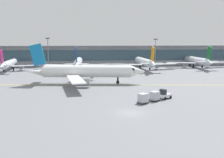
{
  "coord_description": "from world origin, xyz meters",
  "views": [
    {
      "loc": [
        -7.13,
        -41.23,
        12.28
      ],
      "look_at": [
        -1.26,
        18.61,
        3.0
      ],
      "focal_mm": 40.89,
      "sensor_mm": 36.0,
      "label": 1
    }
  ],
  "objects_px": {
    "cargo_dolly_lead": "(155,96)",
    "gate_airplane_1": "(9,64)",
    "apron_light_mast_2": "(155,51)",
    "taxiing_regional_jet": "(86,72)",
    "gate_airplane_3": "(144,62)",
    "apron_light_mast_1": "(48,51)",
    "gate_airplane_2": "(78,63)",
    "baggage_tug": "(165,95)",
    "cargo_dolly_trailing": "(143,98)",
    "gate_airplane_4": "(197,61)"
  },
  "relations": [
    {
      "from": "gate_airplane_2",
      "to": "baggage_tug",
      "type": "bearing_deg",
      "value": -159.08
    },
    {
      "from": "gate_airplane_2",
      "to": "gate_airplane_3",
      "type": "distance_m",
      "value": 27.49
    },
    {
      "from": "baggage_tug",
      "to": "cargo_dolly_trailing",
      "type": "xyz_separation_m",
      "value": [
        -5.36,
        -3.36,
        0.16
      ]
    },
    {
      "from": "baggage_tug",
      "to": "apron_light_mast_2",
      "type": "bearing_deg",
      "value": 44.43
    },
    {
      "from": "gate_airplane_3",
      "to": "gate_airplane_4",
      "type": "relative_size",
      "value": 1.0
    },
    {
      "from": "gate_airplane_3",
      "to": "gate_airplane_4",
      "type": "distance_m",
      "value": 25.58
    },
    {
      "from": "gate_airplane_1",
      "to": "cargo_dolly_lead",
      "type": "height_order",
      "value": "gate_airplane_1"
    },
    {
      "from": "gate_airplane_4",
      "to": "apron_light_mast_2",
      "type": "height_order",
      "value": "apron_light_mast_2"
    },
    {
      "from": "gate_airplane_4",
      "to": "cargo_dolly_trailing",
      "type": "xyz_separation_m",
      "value": [
        -38.15,
        -62.05,
        -1.94
      ]
    },
    {
      "from": "gate_airplane_2",
      "to": "apron_light_mast_1",
      "type": "height_order",
      "value": "apron_light_mast_1"
    },
    {
      "from": "apron_light_mast_1",
      "to": "gate_airplane_4",
      "type": "bearing_deg",
      "value": -7.88
    },
    {
      "from": "gate_airplane_3",
      "to": "apron_light_mast_1",
      "type": "height_order",
      "value": "apron_light_mast_1"
    },
    {
      "from": "cargo_dolly_lead",
      "to": "cargo_dolly_trailing",
      "type": "relative_size",
      "value": 1.0
    },
    {
      "from": "gate_airplane_1",
      "to": "cargo_dolly_trailing",
      "type": "bearing_deg",
      "value": -148.09
    },
    {
      "from": "gate_airplane_4",
      "to": "baggage_tug",
      "type": "height_order",
      "value": "gate_airplane_4"
    },
    {
      "from": "gate_airplane_1",
      "to": "cargo_dolly_trailing",
      "type": "height_order",
      "value": "gate_airplane_1"
    },
    {
      "from": "cargo_dolly_lead",
      "to": "apron_light_mast_2",
      "type": "distance_m",
      "value": 72.26
    },
    {
      "from": "gate_airplane_4",
      "to": "gate_airplane_3",
      "type": "bearing_deg",
      "value": 103.02
    },
    {
      "from": "gate_airplane_4",
      "to": "apron_light_mast_2",
      "type": "relative_size",
      "value": 2.36
    },
    {
      "from": "gate_airplane_3",
      "to": "apron_light_mast_1",
      "type": "xyz_separation_m",
      "value": [
        -41.44,
        14.43,
        4.28
      ]
    },
    {
      "from": "baggage_tug",
      "to": "cargo_dolly_lead",
      "type": "height_order",
      "value": "baggage_tug"
    },
    {
      "from": "taxiing_regional_jet",
      "to": "cargo_dolly_lead",
      "type": "bearing_deg",
      "value": -51.55
    },
    {
      "from": "taxiing_regional_jet",
      "to": "gate_airplane_3",
      "type": "bearing_deg",
      "value": 59.99
    },
    {
      "from": "gate_airplane_2",
      "to": "gate_airplane_4",
      "type": "xyz_separation_m",
      "value": [
        52.53,
        5.24,
        0.0
      ]
    },
    {
      "from": "baggage_tug",
      "to": "apron_light_mast_1",
      "type": "xyz_separation_m",
      "value": [
        -33.69,
        67.89,
        6.38
      ]
    },
    {
      "from": "gate_airplane_2",
      "to": "cargo_dolly_trailing",
      "type": "relative_size",
      "value": 11.43
    },
    {
      "from": "taxiing_regional_jet",
      "to": "gate_airplane_1",
      "type": "bearing_deg",
      "value": 138.83
    },
    {
      "from": "apron_light_mast_1",
      "to": "cargo_dolly_lead",
      "type": "bearing_deg",
      "value": -65.89
    },
    {
      "from": "baggage_tug",
      "to": "apron_light_mast_2",
      "type": "relative_size",
      "value": 0.23
    },
    {
      "from": "gate_airplane_1",
      "to": "gate_airplane_2",
      "type": "distance_m",
      "value": 27.48
    },
    {
      "from": "cargo_dolly_trailing",
      "to": "apron_light_mast_1",
      "type": "relative_size",
      "value": 0.2
    },
    {
      "from": "gate_airplane_1",
      "to": "apron_light_mast_1",
      "type": "bearing_deg",
      "value": -48.75
    },
    {
      "from": "gate_airplane_1",
      "to": "gate_airplane_4",
      "type": "height_order",
      "value": "gate_airplane_4"
    },
    {
      "from": "taxiing_regional_jet",
      "to": "cargo_dolly_trailing",
      "type": "bearing_deg",
      "value": -58.67
    },
    {
      "from": "cargo_dolly_trailing",
      "to": "gate_airplane_3",
      "type": "bearing_deg",
      "value": 44.91
    },
    {
      "from": "gate_airplane_1",
      "to": "apron_light_mast_1",
      "type": "height_order",
      "value": "apron_light_mast_1"
    },
    {
      "from": "gate_airplane_1",
      "to": "cargo_dolly_lead",
      "type": "distance_m",
      "value": 71.49
    },
    {
      "from": "gate_airplane_1",
      "to": "gate_airplane_2",
      "type": "xyz_separation_m",
      "value": [
        27.46,
        -0.76,
        0.31
      ]
    },
    {
      "from": "gate_airplane_4",
      "to": "taxiing_regional_jet",
      "type": "height_order",
      "value": "taxiing_regional_jet"
    },
    {
      "from": "gate_airplane_3",
      "to": "cargo_dolly_lead",
      "type": "relative_size",
      "value": 11.44
    },
    {
      "from": "gate_airplane_2",
      "to": "taxiing_regional_jet",
      "type": "distance_m",
      "value": 33.01
    },
    {
      "from": "apron_light_mast_2",
      "to": "apron_light_mast_1",
      "type": "bearing_deg",
      "value": 179.99
    },
    {
      "from": "gate_airplane_3",
      "to": "gate_airplane_4",
      "type": "xyz_separation_m",
      "value": [
        25.04,
        5.23,
        0.0
      ]
    },
    {
      "from": "gate_airplane_1",
      "to": "gate_airplane_2",
      "type": "bearing_deg",
      "value": -95.68
    },
    {
      "from": "cargo_dolly_lead",
      "to": "baggage_tug",
      "type": "bearing_deg",
      "value": -0.0
    },
    {
      "from": "gate_airplane_1",
      "to": "apron_light_mast_2",
      "type": "relative_size",
      "value": 2.12
    },
    {
      "from": "gate_airplane_3",
      "to": "taxiing_regional_jet",
      "type": "relative_size",
      "value": 0.88
    },
    {
      "from": "cargo_dolly_lead",
      "to": "gate_airplane_1",
      "type": "bearing_deg",
      "value": 96.53
    },
    {
      "from": "taxiing_regional_jet",
      "to": "apron_light_mast_2",
      "type": "xyz_separation_m",
      "value": [
        32.75,
        47.28,
        3.65
      ]
    },
    {
      "from": "gate_airplane_2",
      "to": "gate_airplane_4",
      "type": "distance_m",
      "value": 52.79
    }
  ]
}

